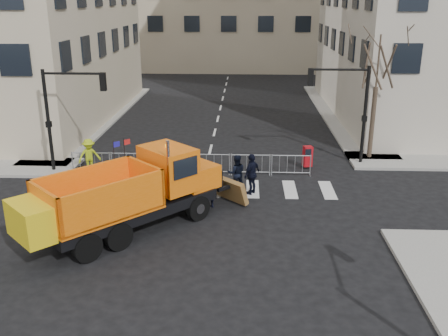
{
  "coord_description": "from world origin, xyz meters",
  "views": [
    {
      "loc": [
        2.11,
        -17.01,
        8.81
      ],
      "look_at": [
        1.25,
        2.5,
        2.08
      ],
      "focal_mm": 40.0,
      "sensor_mm": 36.0,
      "label": 1
    }
  ],
  "objects_px": {
    "worker": "(89,156)",
    "newspaper_box": "(308,156)",
    "cop_c": "(252,174)",
    "cop_a": "(208,188)",
    "plow_truck": "(126,193)",
    "cop_b": "(236,173)"
  },
  "relations": [
    {
      "from": "cop_b",
      "to": "cop_c",
      "type": "height_order",
      "value": "cop_c"
    },
    {
      "from": "cop_b",
      "to": "cop_c",
      "type": "bearing_deg",
      "value": 145.72
    },
    {
      "from": "cop_b",
      "to": "cop_c",
      "type": "distance_m",
      "value": 0.81
    },
    {
      "from": "cop_c",
      "to": "newspaper_box",
      "type": "xyz_separation_m",
      "value": [
        3.02,
        3.75,
        -0.28
      ]
    },
    {
      "from": "newspaper_box",
      "to": "cop_c",
      "type": "bearing_deg",
      "value": -143.16
    },
    {
      "from": "cop_b",
      "to": "newspaper_box",
      "type": "xyz_separation_m",
      "value": [
        3.75,
        3.4,
        -0.2
      ]
    },
    {
      "from": "cop_a",
      "to": "worker",
      "type": "relative_size",
      "value": 1.07
    },
    {
      "from": "cop_c",
      "to": "worker",
      "type": "relative_size",
      "value": 1.1
    },
    {
      "from": "worker",
      "to": "cop_b",
      "type": "bearing_deg",
      "value": -43.91
    },
    {
      "from": "cop_b",
      "to": "worker",
      "type": "height_order",
      "value": "worker"
    },
    {
      "from": "newspaper_box",
      "to": "plow_truck",
      "type": "bearing_deg",
      "value": -149.04
    },
    {
      "from": "cop_a",
      "to": "cop_b",
      "type": "relative_size",
      "value": 1.06
    },
    {
      "from": "worker",
      "to": "newspaper_box",
      "type": "relative_size",
      "value": 1.62
    },
    {
      "from": "plow_truck",
      "to": "cop_b",
      "type": "height_order",
      "value": "plow_truck"
    },
    {
      "from": "plow_truck",
      "to": "worker",
      "type": "bearing_deg",
      "value": 72.35
    },
    {
      "from": "cop_a",
      "to": "cop_b",
      "type": "bearing_deg",
      "value": -153.85
    },
    {
      "from": "cop_c",
      "to": "cop_a",
      "type": "bearing_deg",
      "value": -13.8
    },
    {
      "from": "worker",
      "to": "newspaper_box",
      "type": "bearing_deg",
      "value": -22.44
    },
    {
      "from": "plow_truck",
      "to": "cop_b",
      "type": "relative_size",
      "value": 4.78
    },
    {
      "from": "cop_c",
      "to": "newspaper_box",
      "type": "relative_size",
      "value": 1.78
    },
    {
      "from": "plow_truck",
      "to": "cop_c",
      "type": "xyz_separation_m",
      "value": [
        4.91,
        4.25,
        -0.66
      ]
    },
    {
      "from": "cop_c",
      "to": "plow_truck",
      "type": "bearing_deg",
      "value": -15.44
    }
  ]
}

